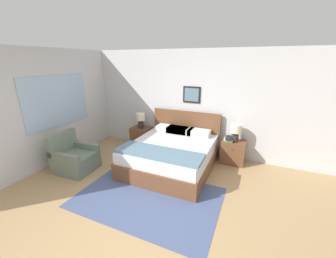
# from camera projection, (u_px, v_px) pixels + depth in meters

# --- Properties ---
(ground_plane) EXTENTS (16.00, 16.00, 0.00)m
(ground_plane) POSITION_uv_depth(u_px,v_px,m) (129.00, 226.00, 3.04)
(ground_plane) COLOR tan
(wall_back) EXTENTS (7.87, 0.09, 2.60)m
(wall_back) POSITION_uv_depth(u_px,v_px,m) (192.00, 103.00, 5.21)
(wall_back) COLOR silver
(wall_back) RESTS_ON ground_plane
(wall_left) EXTENTS (0.08, 5.35, 2.60)m
(wall_left) POSITION_uv_depth(u_px,v_px,m) (64.00, 105.00, 4.96)
(wall_left) COLOR silver
(wall_left) RESTS_ON ground_plane
(area_rug_main) EXTENTS (2.50, 1.67, 0.01)m
(area_rug_main) POSITION_uv_depth(u_px,v_px,m) (148.00, 197.00, 3.69)
(area_rug_main) COLOR #47567F
(area_rug_main) RESTS_ON ground_plane
(bed) EXTENTS (1.78, 1.99, 1.11)m
(bed) POSITION_uv_depth(u_px,v_px,m) (172.00, 153.00, 4.66)
(bed) COLOR brown
(bed) RESTS_ON ground_plane
(armchair) EXTENTS (0.81, 0.77, 0.84)m
(armchair) POSITION_uv_depth(u_px,v_px,m) (74.00, 158.00, 4.54)
(armchair) COLOR slate
(armchair) RESTS_ON ground_plane
(nightstand_near_window) EXTENTS (0.54, 0.43, 0.55)m
(nightstand_near_window) POSITION_uv_depth(u_px,v_px,m) (142.00, 137.00, 5.82)
(nightstand_near_window) COLOR brown
(nightstand_near_window) RESTS_ON ground_plane
(nightstand_by_door) EXTENTS (0.54, 0.43, 0.55)m
(nightstand_by_door) POSITION_uv_depth(u_px,v_px,m) (233.00, 152.00, 4.87)
(nightstand_by_door) COLOR brown
(nightstand_by_door) RESTS_ON ground_plane
(table_lamp_near_window) EXTENTS (0.25, 0.25, 0.42)m
(table_lamp_near_window) POSITION_uv_depth(u_px,v_px,m) (140.00, 119.00, 5.64)
(table_lamp_near_window) COLOR #2D2823
(table_lamp_near_window) RESTS_ON nightstand_near_window
(table_lamp_by_door) EXTENTS (0.25, 0.25, 0.42)m
(table_lamp_by_door) POSITION_uv_depth(u_px,v_px,m) (236.00, 131.00, 4.67)
(table_lamp_by_door) COLOR #2D2823
(table_lamp_by_door) RESTS_ON nightstand_by_door
(book_thick_bottom) EXTENTS (0.20, 0.25, 0.03)m
(book_thick_bottom) POSITION_uv_depth(u_px,v_px,m) (229.00, 140.00, 4.78)
(book_thick_bottom) COLOR #4C7551
(book_thick_bottom) RESTS_ON nightstand_by_door
(book_hardcover_middle) EXTENTS (0.21, 0.21, 0.03)m
(book_hardcover_middle) POSITION_uv_depth(u_px,v_px,m) (229.00, 139.00, 4.77)
(book_hardcover_middle) COLOR silver
(book_hardcover_middle) RESTS_ON book_thick_bottom
(book_novel_upper) EXTENTS (0.17, 0.28, 0.04)m
(book_novel_upper) POSITION_uv_depth(u_px,v_px,m) (229.00, 138.00, 4.76)
(book_novel_upper) COLOR #232328
(book_novel_upper) RESTS_ON book_hardcover_middle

